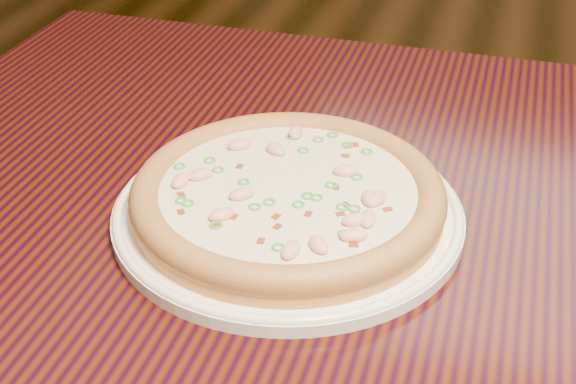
# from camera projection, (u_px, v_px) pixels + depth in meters

# --- Properties ---
(ground) EXTENTS (9.00, 9.00, 0.00)m
(ground) POSITION_uv_depth(u_px,v_px,m) (404.00, 354.00, 1.66)
(ground) COLOR black
(hero_table) EXTENTS (1.20, 0.80, 0.75)m
(hero_table) POSITION_uv_depth(u_px,v_px,m) (415.00, 291.00, 0.82)
(hero_table) COLOR black
(hero_table) RESTS_ON ground
(plate) EXTENTS (0.33, 0.33, 0.02)m
(plate) POSITION_uv_depth(u_px,v_px,m) (288.00, 211.00, 0.75)
(plate) COLOR white
(plate) RESTS_ON hero_table
(pizza) EXTENTS (0.29, 0.29, 0.03)m
(pizza) POSITION_uv_depth(u_px,v_px,m) (288.00, 195.00, 0.74)
(pizza) COLOR #C38A48
(pizza) RESTS_ON plate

